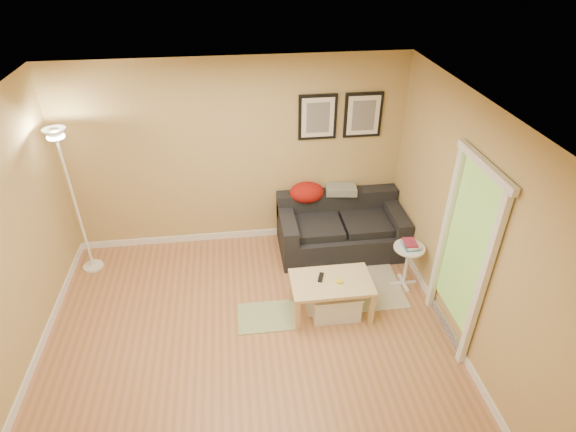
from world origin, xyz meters
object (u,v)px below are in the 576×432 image
Objects in this scene: side_table at (406,266)px; floor_lamp at (76,208)px; book_stack at (410,244)px; coffee_table at (330,296)px; storage_bin at (335,302)px; sofa at (341,226)px.

floor_lamp is at bearing 167.89° from side_table.
side_table is 2.58× the size of book_stack.
coffee_table reaches higher than storage_bin.
book_stack reaches higher than coffee_table.
sofa is 1.83× the size of coffee_table.
floor_lamp reaches higher than sofa.
coffee_table is 0.09m from storage_bin.
coffee_table is at bearing -160.96° from side_table.
storage_bin is 0.97× the size of side_table.
floor_lamp is at bearing 164.50° from book_stack.
coffee_table is 3.30m from floor_lamp.
side_table is at bearing -12.11° from floor_lamp.
floor_lamp is at bearing 161.26° from coffee_table.
sofa is 0.86× the size of floor_lamp.
coffee_table is 1.64× the size of storage_bin.
book_stack is at bearing 23.06° from coffee_table.
sofa reaches higher than side_table.
storage_bin is at bearing -105.67° from sofa.
sofa is at bearing 124.48° from book_stack.
book_stack is (1.05, 0.37, 0.39)m from coffee_table.
sofa reaches higher than storage_bin.
coffee_table is 1.18m from book_stack.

